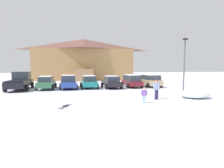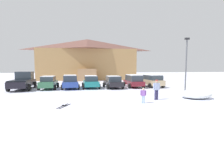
{
  "view_description": "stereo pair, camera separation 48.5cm",
  "coord_description": "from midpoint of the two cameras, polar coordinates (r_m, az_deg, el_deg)",
  "views": [
    {
      "loc": [
        -1.85,
        -9.1,
        2.7
      ],
      "look_at": [
        0.92,
        6.17,
        1.2
      ],
      "focal_mm": 28.0,
      "sensor_mm": 36.0,
      "label": 1
    },
    {
      "loc": [
        -1.37,
        -9.18,
        2.7
      ],
      "look_at": [
        0.92,
        6.17,
        1.2
      ],
      "focal_mm": 28.0,
      "sensor_mm": 36.0,
      "label": 2
    }
  ],
  "objects": [
    {
      "name": "ski_lodge",
      "position": [
        39.81,
        -9.42,
        8.01
      ],
      "size": [
        21.2,
        10.95,
        8.88
      ],
      "color": "#A47B49",
      "rests_on": "ground"
    },
    {
      "name": "skier_adult_in_blue_parka",
      "position": [
        14.96,
        13.45,
        -1.39
      ],
      "size": [
        0.61,
        0.29,
        1.67
      ],
      "color": "navy",
      "rests_on": "ground"
    },
    {
      "name": "ground",
      "position": [
        9.67,
        -0.3,
        -10.7
      ],
      "size": [
        160.0,
        160.0,
        0.0
      ],
      "primitive_type": "plane",
      "color": "silver"
    },
    {
      "name": "skier_child_in_purple_jacket",
      "position": [
        13.33,
        9.43,
        -3.38
      ],
      "size": [
        0.41,
        0.25,
        1.16
      ],
      "color": "#95B4D4",
      "rests_on": "ground"
    },
    {
      "name": "parked_maroon_van",
      "position": [
        23.86,
        5.84,
        1.17
      ],
      "size": [
        2.2,
        4.46,
        1.69
      ],
      "color": "maroon",
      "rests_on": "ground"
    },
    {
      "name": "parked_teal_hatchback",
      "position": [
        22.81,
        -8.15,
        0.73
      ],
      "size": [
        2.34,
        4.26,
        1.64
      ],
      "color": "#1C7C7C",
      "rests_on": "ground"
    },
    {
      "name": "parked_blue_hatchback",
      "position": [
        22.71,
        -14.69,
        0.68
      ],
      "size": [
        2.49,
        4.68,
        1.73
      ],
      "color": "#29449B",
      "rests_on": "ground"
    },
    {
      "name": "lamp_post",
      "position": [
        19.96,
        21.9,
        6.57
      ],
      "size": [
        0.44,
        0.24,
        5.72
      ],
      "color": "#515459",
      "rests_on": "ground"
    },
    {
      "name": "pair_of_skis",
      "position": [
        12.59,
        -16.12,
        -7.01
      ],
      "size": [
        0.85,
        1.6,
        0.08
      ],
      "color": "#20202D",
      "rests_on": "ground"
    },
    {
      "name": "parked_black_sedan",
      "position": [
        22.67,
        -0.82,
        0.71
      ],
      "size": [
        2.41,
        4.29,
        1.59
      ],
      "color": "black",
      "rests_on": "ground"
    },
    {
      "name": "parked_green_coupe",
      "position": [
        23.02,
        -21.19,
        0.45
      ],
      "size": [
        2.13,
        4.29,
        1.62
      ],
      "color": "#326847",
      "rests_on": "ground"
    },
    {
      "name": "parked_beige_suv",
      "position": [
        24.65,
        11.8,
        1.2
      ],
      "size": [
        2.29,
        4.29,
        1.68
      ],
      "color": "tan",
      "rests_on": "ground"
    },
    {
      "name": "plowed_snow_pile",
      "position": [
        16.92,
        24.64,
        -2.91
      ],
      "size": [
        2.71,
        2.17,
        0.74
      ],
      "primitive_type": "ellipsoid",
      "color": "white",
      "rests_on": "ground"
    },
    {
      "name": "pickup_truck",
      "position": [
        23.96,
        -28.29,
        0.76
      ],
      "size": [
        2.76,
        5.85,
        2.15
      ],
      "color": "black",
      "rests_on": "ground"
    }
  ]
}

